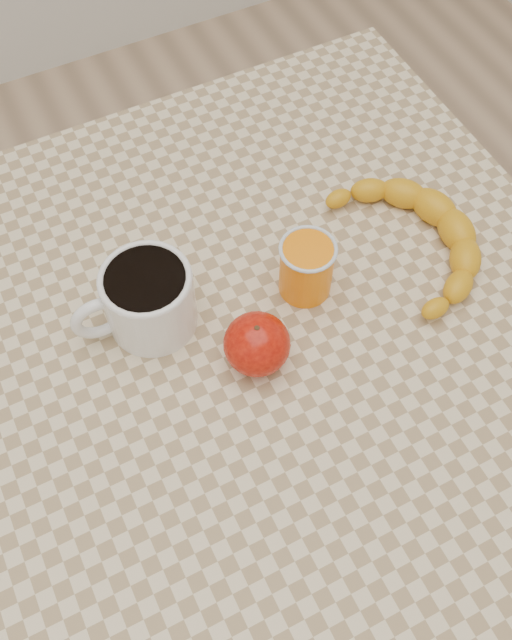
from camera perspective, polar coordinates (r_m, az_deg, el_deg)
name	(u,v)px	position (r m, az deg, el deg)	size (l,w,h in m)	color
ground	(256,518)	(1.50, 0.00, -15.54)	(3.00, 3.00, 0.00)	tan
table	(256,365)	(0.88, 0.00, -3.59)	(0.80, 0.80, 0.75)	beige
coffee_mug	(146,298)	(0.78, -8.76, 1.74)	(0.14, 0.10, 0.09)	white
orange_juice_glass	(306,267)	(0.81, 4.05, 4.23)	(0.07, 0.07, 0.08)	orange
apple	(257,344)	(0.76, 0.07, -1.93)	(0.09, 0.09, 0.07)	#880904
banana	(414,238)	(0.87, 12.53, 6.39)	(0.20, 0.27, 0.04)	gold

